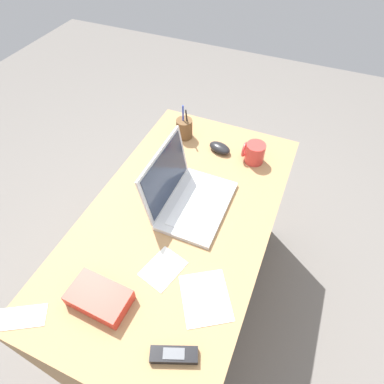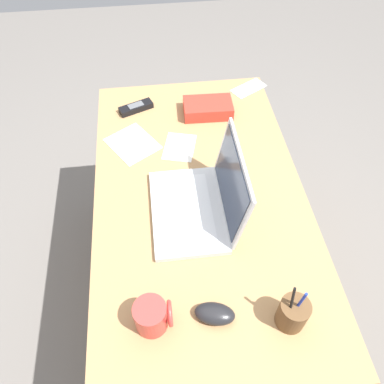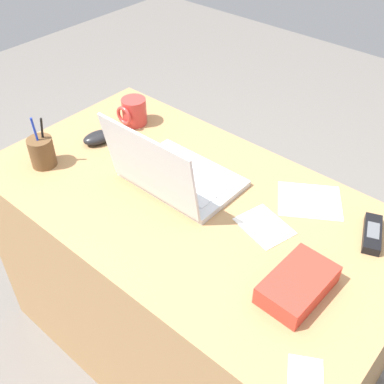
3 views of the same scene
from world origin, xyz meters
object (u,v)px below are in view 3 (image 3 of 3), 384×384
(laptop, at_px, (173,174))
(coffee_mug_white, at_px, (134,112))
(computer_mouse, at_px, (99,137))
(snack_bag, at_px, (298,285))
(cordless_phone, at_px, (372,234))
(pen_holder, at_px, (42,152))

(laptop, height_order, coffee_mug_white, laptop)
(coffee_mug_white, bearing_deg, computer_mouse, 89.08)
(coffee_mug_white, relative_size, snack_bag, 0.51)
(cordless_phone, xyz_separation_m, snack_bag, (0.06, 0.28, 0.01))
(laptop, bearing_deg, snack_bag, 169.08)
(snack_bag, bearing_deg, computer_mouse, -7.23)
(laptop, relative_size, coffee_mug_white, 3.49)
(laptop, height_order, computer_mouse, laptop)
(laptop, bearing_deg, cordless_phone, -160.25)
(laptop, xyz_separation_m, computer_mouse, (0.35, -0.01, -0.03))
(computer_mouse, height_order, coffee_mug_white, coffee_mug_white)
(computer_mouse, relative_size, snack_bag, 0.56)
(laptop, xyz_separation_m, coffee_mug_white, (0.35, -0.17, -0.00))
(coffee_mug_white, xyz_separation_m, snack_bag, (-0.83, 0.27, -0.02))
(cordless_phone, relative_size, pen_holder, 0.84)
(laptop, height_order, cordless_phone, laptop)
(snack_bag, bearing_deg, cordless_phone, -101.09)
(laptop, xyz_separation_m, cordless_phone, (-0.54, -0.19, -0.04))
(coffee_mug_white, relative_size, pen_holder, 0.57)
(cordless_phone, height_order, snack_bag, snack_bag)
(computer_mouse, bearing_deg, cordless_phone, -152.71)
(coffee_mug_white, distance_m, pen_holder, 0.36)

